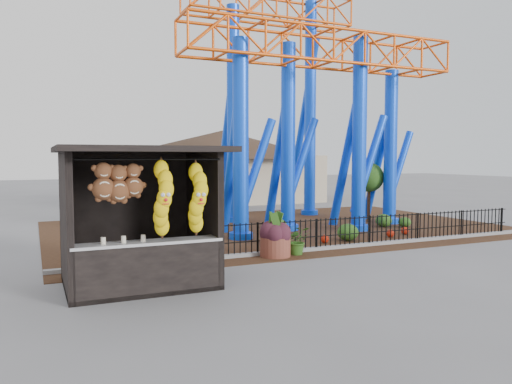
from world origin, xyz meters
name	(u,v)px	position (x,y,z in m)	size (l,w,h in m)	color
ground	(280,282)	(0.00, 0.00, 0.00)	(120.00, 120.00, 0.00)	slate
mulch_bed	(279,228)	(4.00, 8.00, 0.01)	(18.00, 12.00, 0.02)	#331E11
curb	(349,246)	(4.00, 3.00, 0.06)	(18.00, 0.18, 0.12)	gray
prize_booth	(140,219)	(-3.01, 0.89, 1.53)	(3.50, 3.40, 3.12)	black
picket_fence	(372,231)	(4.90, 3.00, 0.50)	(12.20, 0.06, 1.00)	black
roller_coaster	(301,71)	(5.12, 8.23, 6.44)	(11.00, 6.37, 10.82)	blue
terracotta_planter	(275,247)	(1.22, 2.70, 0.29)	(0.89, 0.89, 0.58)	brown
planter_foliage	(275,226)	(1.22, 2.70, 0.90)	(0.70, 0.70, 0.64)	#35151F
potted_plant	(297,240)	(1.95, 2.70, 0.43)	(0.77, 0.67, 0.86)	#285318
landscaping	(327,229)	(4.59, 5.24, 0.29)	(7.30, 3.15, 0.62)	#275017
pavilion	(222,154)	(6.00, 20.00, 3.07)	(15.00, 15.00, 4.80)	#BFAD8C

